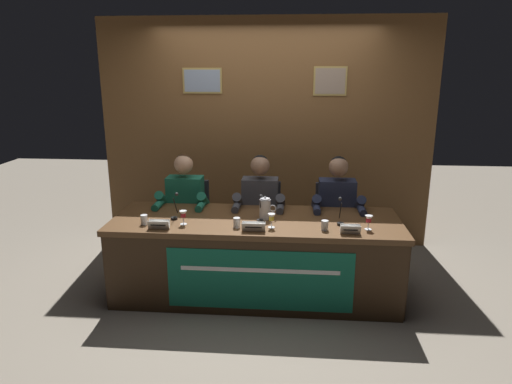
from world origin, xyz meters
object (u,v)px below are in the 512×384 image
at_px(microphone_left, 175,210).
at_px(panelist_right, 337,209).
at_px(juice_glass_left, 183,215).
at_px(microphone_right, 340,215).
at_px(water_cup_left, 144,220).
at_px(nameplate_right, 350,229).
at_px(conference_table, 255,248).
at_px(microphone_center, 260,212).
at_px(panelist_left, 184,205).
at_px(juice_glass_center, 272,218).
at_px(juice_glass_right, 369,220).
at_px(nameplate_left, 159,225).
at_px(water_cup_center, 237,223).
at_px(nameplate_center, 254,227).
at_px(chair_left, 189,225).
at_px(water_cup_right, 325,226).
at_px(chair_center, 261,227).
at_px(water_pitcher_central, 265,209).
at_px(chair_right, 334,229).
at_px(panelist_center, 259,207).

relative_size(microphone_left, panelist_right, 0.18).
distance_m(juice_glass_left, microphone_right, 1.37).
height_order(water_cup_left, nameplate_right, water_cup_left).
xyz_separation_m(conference_table, microphone_center, (0.04, 0.07, 0.31)).
xyz_separation_m(panelist_left, juice_glass_left, (0.15, -0.63, 0.11)).
xyz_separation_m(juice_glass_center, juice_glass_right, (0.82, 0.02, 0.00)).
distance_m(nameplate_left, water_cup_center, 0.66).
xyz_separation_m(microphone_left, microphone_right, (1.48, -0.03, 0.00)).
relative_size(water_cup_left, nameplate_right, 0.51).
relative_size(juice_glass_right, microphone_right, 0.57).
bearing_deg(panelist_left, water_cup_left, -106.29).
relative_size(nameplate_center, panelist_right, 0.16).
height_order(chair_left, nameplate_center, chair_left).
bearing_deg(juice_glass_left, water_cup_right, -2.23).
xyz_separation_m(chair_center, panelist_right, (0.77, -0.20, 0.28)).
distance_m(microphone_center, panelist_right, 0.87).
bearing_deg(nameplate_center, nameplate_left, -179.16).
relative_size(nameplate_left, juice_glass_center, 1.48).
height_order(conference_table, water_pitcher_central, water_pitcher_central).
bearing_deg(water_cup_center, juice_glass_right, 1.78).
bearing_deg(nameplate_left, conference_table, 16.04).
bearing_deg(water_cup_right, panelist_left, 153.57).
bearing_deg(nameplate_right, water_cup_left, 176.98).
distance_m(conference_table, water_cup_right, 0.67).
height_order(chair_center, chair_right, same).
bearing_deg(conference_table, microphone_right, 2.97).
relative_size(juice_glass_center, water_cup_right, 1.46).
xyz_separation_m(juice_glass_center, water_cup_center, (-0.30, -0.02, -0.05)).
relative_size(chair_center, water_pitcher_central, 4.27).
bearing_deg(chair_center, chair_right, 0.00).
distance_m(water_cup_left, microphone_left, 0.30).
xyz_separation_m(microphone_left, microphone_center, (0.78, -0.00, 0.00)).
bearing_deg(chair_left, nameplate_left, -91.93).
bearing_deg(panelist_center, nameplate_right, -43.04).
relative_size(panelist_center, water_cup_center, 14.40).
relative_size(nameplate_center, microphone_center, 0.91).
bearing_deg(water_cup_center, panelist_left, 132.88).
height_order(chair_right, panelist_right, panelist_right).
height_order(nameplate_left, water_pitcher_central, water_pitcher_central).
height_order(nameplate_left, microphone_left, microphone_left).
relative_size(nameplate_right, water_cup_right, 1.95).
distance_m(nameplate_left, water_cup_right, 1.40).
bearing_deg(panelist_right, water_cup_left, -159.10).
xyz_separation_m(chair_center, nameplate_right, (0.80, -0.95, 0.34)).
bearing_deg(chair_center, juice_glass_right, -40.75).
xyz_separation_m(microphone_left, panelist_right, (1.50, 0.47, -0.10)).
xyz_separation_m(water_cup_center, water_pitcher_central, (0.23, 0.25, 0.06)).
bearing_deg(panelist_left, nameplate_right, -25.57).
xyz_separation_m(chair_right, microphone_right, (-0.02, -0.70, 0.38)).
xyz_separation_m(juice_glass_right, water_pitcher_central, (-0.88, 0.21, 0.01)).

